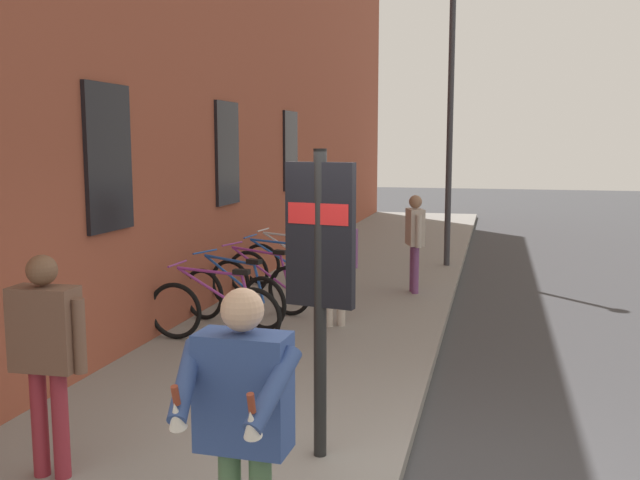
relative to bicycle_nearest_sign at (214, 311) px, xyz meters
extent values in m
plane|color=#38383A|center=(3.02, -3.69, -0.51)|extent=(60.00, 60.00, 0.00)
cube|color=gray|center=(5.02, -0.94, -0.45)|extent=(24.00, 3.50, 0.12)
cube|color=brown|center=(6.02, 1.11, 4.46)|extent=(22.00, 0.60, 9.94)
cube|color=black|center=(-0.98, 0.79, 1.89)|extent=(0.90, 0.06, 1.60)
cube|color=black|center=(2.52, 0.79, 1.89)|extent=(0.90, 0.06, 1.60)
cube|color=black|center=(6.02, 0.79, 1.89)|extent=(0.90, 0.06, 1.60)
torus|color=black|center=(0.02, 0.53, -0.03)|extent=(0.08, 0.72, 0.72)
torus|color=black|center=(-0.01, -0.52, -0.03)|extent=(0.08, 0.72, 0.72)
cylinder|color=#8C338C|center=(0.00, -0.02, 0.25)|extent=(0.07, 1.02, 0.58)
cylinder|color=#8C338C|center=(0.00, 0.06, 0.50)|extent=(0.06, 0.85, 0.09)
cylinder|color=#8C338C|center=(-0.01, -0.44, 0.22)|extent=(0.04, 0.19, 0.51)
cube|color=black|center=(-0.01, -0.37, 0.51)|extent=(0.11, 0.20, 0.06)
cylinder|color=#8C338C|center=(0.01, 0.48, 0.57)|extent=(0.48, 0.04, 0.02)
torus|color=black|center=(1.02, 0.59, -0.03)|extent=(0.29, 0.70, 0.72)
torus|color=black|center=(0.69, -0.41, -0.03)|extent=(0.29, 0.70, 0.72)
cylinder|color=#1E4CA5|center=(0.85, 0.07, 0.25)|extent=(0.36, 0.98, 0.58)
cylinder|color=#1E4CA5|center=(0.87, 0.14, 0.50)|extent=(0.30, 0.82, 0.09)
cylinder|color=#1E4CA5|center=(0.71, -0.34, 0.22)|extent=(0.09, 0.19, 0.51)
cube|color=black|center=(0.74, -0.27, 0.51)|extent=(0.16, 0.22, 0.06)
cylinder|color=#1E4CA5|center=(1.01, 0.54, 0.57)|extent=(0.46, 0.18, 0.02)
torus|color=black|center=(1.83, 0.50, -0.03)|extent=(0.25, 0.71, 0.72)
torus|color=black|center=(1.54, -0.51, -0.03)|extent=(0.25, 0.71, 0.72)
cylinder|color=#8C338C|center=(1.68, -0.03, 0.25)|extent=(0.31, 0.99, 0.58)
cylinder|color=#8C338C|center=(1.70, 0.04, 0.50)|extent=(0.27, 0.83, 0.09)
cylinder|color=#8C338C|center=(1.56, -0.44, 0.22)|extent=(0.09, 0.19, 0.51)
cube|color=black|center=(1.58, -0.36, 0.51)|extent=(0.15, 0.22, 0.06)
cylinder|color=#8C338C|center=(1.81, 0.45, 0.57)|extent=(0.47, 0.15, 0.02)
torus|color=black|center=(2.70, 0.53, -0.03)|extent=(0.11, 0.72, 0.72)
torus|color=black|center=(2.62, -0.51, -0.03)|extent=(0.11, 0.72, 0.72)
cylinder|color=#1E4CA5|center=(2.66, -0.02, 0.25)|extent=(0.11, 1.02, 0.58)
cylinder|color=#1E4CA5|center=(2.66, 0.06, 0.50)|extent=(0.10, 0.85, 0.09)
cylinder|color=#1E4CA5|center=(2.63, -0.44, 0.22)|extent=(0.05, 0.19, 0.51)
cube|color=black|center=(2.63, -0.36, 0.51)|extent=(0.11, 0.21, 0.06)
cylinder|color=#1E4CA5|center=(2.70, 0.48, 0.57)|extent=(0.48, 0.06, 0.02)
torus|color=black|center=(3.55, 0.60, -0.03)|extent=(0.12, 0.72, 0.72)
torus|color=black|center=(3.46, -0.44, -0.03)|extent=(0.12, 0.72, 0.72)
cylinder|color=silver|center=(3.50, 0.05, 0.25)|extent=(0.12, 1.02, 0.58)
cylinder|color=silver|center=(3.51, 0.13, 0.50)|extent=(0.11, 0.85, 0.09)
cylinder|color=silver|center=(3.46, -0.37, 0.22)|extent=(0.05, 0.19, 0.51)
cube|color=black|center=(3.47, -0.29, 0.51)|extent=(0.12, 0.21, 0.06)
cylinder|color=silver|center=(3.54, 0.55, 0.57)|extent=(0.48, 0.07, 0.02)
cylinder|color=black|center=(-2.78, -2.03, 0.81)|extent=(0.10, 0.10, 2.40)
cube|color=black|center=(-2.78, -2.03, 1.36)|extent=(0.18, 0.56, 1.10)
cube|color=red|center=(-2.78, -2.03, 1.53)|extent=(0.18, 0.50, 0.16)
cylinder|color=#B2A599|center=(1.15, -1.34, 0.01)|extent=(0.12, 0.12, 0.79)
cylinder|color=#B2A599|center=(1.09, -1.19, 0.01)|extent=(0.12, 0.12, 0.79)
cube|color=#723F72|center=(1.12, -1.27, 0.70)|extent=(0.39, 0.51, 0.59)
sphere|color=#D8AD8C|center=(1.12, -1.27, 1.11)|extent=(0.21, 0.21, 0.21)
cylinder|color=#723F72|center=(1.22, -1.51, 0.66)|extent=(0.09, 0.09, 0.53)
cylinder|color=#723F72|center=(1.02, -1.03, 0.66)|extent=(0.09, 0.09, 0.53)
cylinder|color=#723F72|center=(3.46, -2.08, 0.00)|extent=(0.11, 0.11, 0.79)
cylinder|color=#723F72|center=(3.62, -2.02, 0.00)|extent=(0.11, 0.11, 0.79)
cube|color=#B2A599|center=(3.54, -2.05, 0.69)|extent=(0.51, 0.37, 0.59)
sphere|color=#8C664C|center=(3.54, -2.05, 1.11)|extent=(0.21, 0.21, 0.21)
cylinder|color=#B2A599|center=(3.29, -2.14, 0.66)|extent=(0.09, 0.09, 0.53)
cylinder|color=#B2A599|center=(3.79, -1.97, 0.66)|extent=(0.09, 0.09, 0.53)
cylinder|color=maroon|center=(-3.60, -0.29, 0.02)|extent=(0.12, 0.12, 0.81)
cylinder|color=maroon|center=(-3.61, -0.12, 0.02)|extent=(0.12, 0.12, 0.81)
cube|color=brown|center=(-3.60, -0.20, 0.73)|extent=(0.26, 0.48, 0.61)
sphere|color=brown|center=(-3.60, -0.20, 1.16)|extent=(0.22, 0.22, 0.22)
cylinder|color=brown|center=(-3.59, -0.47, 0.69)|extent=(0.09, 0.09, 0.54)
cylinder|color=brown|center=(-3.61, 0.06, 0.69)|extent=(0.09, 0.09, 0.54)
cube|color=#334C8C|center=(-4.57, -2.07, 0.76)|extent=(0.26, 0.50, 0.63)
sphere|color=#D8AD8C|center=(-4.57, -2.07, 1.20)|extent=(0.23, 0.23, 0.23)
cylinder|color=#334C8C|center=(-4.77, -2.30, 0.87)|extent=(0.46, 0.20, 0.35)
cone|color=white|center=(-4.96, -2.25, 0.76)|extent=(0.13, 0.09, 0.16)
cylinder|color=brown|center=(-4.96, -2.25, 0.86)|extent=(0.06, 0.04, 0.11)
cylinder|color=#334C8C|center=(-4.75, -1.83, 0.87)|extent=(0.46, 0.18, 0.35)
cone|color=white|center=(-4.95, -1.87, 0.76)|extent=(0.13, 0.09, 0.16)
cylinder|color=brown|center=(-4.95, -1.87, 0.86)|extent=(0.06, 0.04, 0.11)
cylinder|color=#333338|center=(6.32, -2.39, 2.34)|extent=(0.12, 0.12, 5.45)
camera|label=1|loc=(-7.91, -3.31, 2.05)|focal=39.70mm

